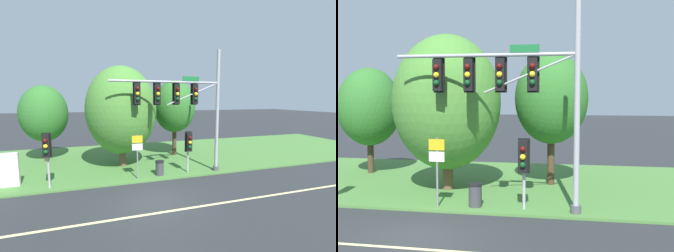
% 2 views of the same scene
% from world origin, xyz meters
% --- Properties ---
extents(ground_plane, '(160.00, 160.00, 0.00)m').
position_xyz_m(ground_plane, '(0.00, 0.00, 0.00)').
color(ground_plane, '#282B2D').
extents(lane_stripe, '(36.00, 0.16, 0.01)m').
position_xyz_m(lane_stripe, '(0.00, -1.20, 0.00)').
color(lane_stripe, beige).
rests_on(lane_stripe, ground).
extents(grass_verge, '(48.00, 11.50, 0.10)m').
position_xyz_m(grass_verge, '(0.00, 8.25, 0.05)').
color(grass_verge, '#477A38').
rests_on(grass_verge, ground).
extents(traffic_signal_mast, '(7.14, 0.49, 7.99)m').
position_xyz_m(traffic_signal_mast, '(2.70, 3.04, 4.80)').
color(traffic_signal_mast, '#9EA0A5').
rests_on(traffic_signal_mast, grass_verge).
extents(pedestrian_signal_near_kerb, '(0.46, 0.55, 2.74)m').
position_xyz_m(pedestrian_signal_near_kerb, '(2.99, 3.11, 2.04)').
color(pedestrian_signal_near_kerb, '#9EA0A5').
rests_on(pedestrian_signal_near_kerb, grass_verge).
extents(route_sign_post, '(0.64, 0.08, 2.72)m').
position_xyz_m(route_sign_post, '(-0.40, 2.98, 1.87)').
color(route_sign_post, slate).
rests_on(route_sign_post, grass_verge).
extents(tree_nearest_road, '(3.47, 3.47, 5.89)m').
position_xyz_m(tree_nearest_road, '(-6.57, 9.23, 3.80)').
color(tree_nearest_road, '#423021').
rests_on(tree_nearest_road, grass_verge).
extents(tree_left_of_mast, '(4.95, 4.95, 7.14)m').
position_xyz_m(tree_left_of_mast, '(-0.98, 6.04, 4.14)').
color(tree_left_of_mast, brown).
rests_on(tree_left_of_mast, grass_verge).
extents(tree_behind_signpost, '(3.54, 3.54, 6.43)m').
position_xyz_m(tree_behind_signpost, '(3.65, 7.95, 4.30)').
color(tree_behind_signpost, '#423021').
rests_on(tree_behind_signpost, grass_verge).
extents(trash_bin, '(0.56, 0.56, 0.93)m').
position_xyz_m(trash_bin, '(1.05, 3.27, 0.57)').
color(trash_bin, '#38383D').
rests_on(trash_bin, grass_verge).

